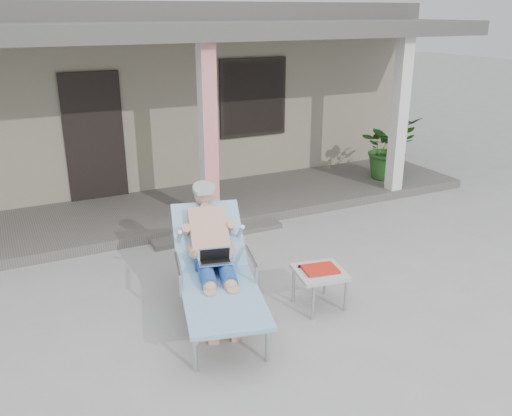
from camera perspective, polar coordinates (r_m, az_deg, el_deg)
ground at (r=6.57m, az=2.25°, el=-8.61°), size 60.00×60.00×0.00m
house at (r=11.98m, az=-12.84°, el=12.44°), size 10.40×5.40×3.30m
porch_deck at (r=9.06m, az=-6.74°, el=0.06°), size 10.00×2.00×0.15m
porch_overhang at (r=8.48m, az=-7.38°, el=17.44°), size 10.00×2.30×2.85m
porch_step at (r=8.07m, az=-3.97°, el=-2.70°), size 2.00×0.30×0.07m
lounger at (r=5.80m, az=-4.46°, el=-3.51°), size 1.24×2.17×1.36m
side_table at (r=6.09m, az=6.74°, el=-6.92°), size 0.61×0.61×0.48m
potted_palm at (r=10.52m, az=13.71°, el=6.20°), size 1.19×1.07×1.17m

